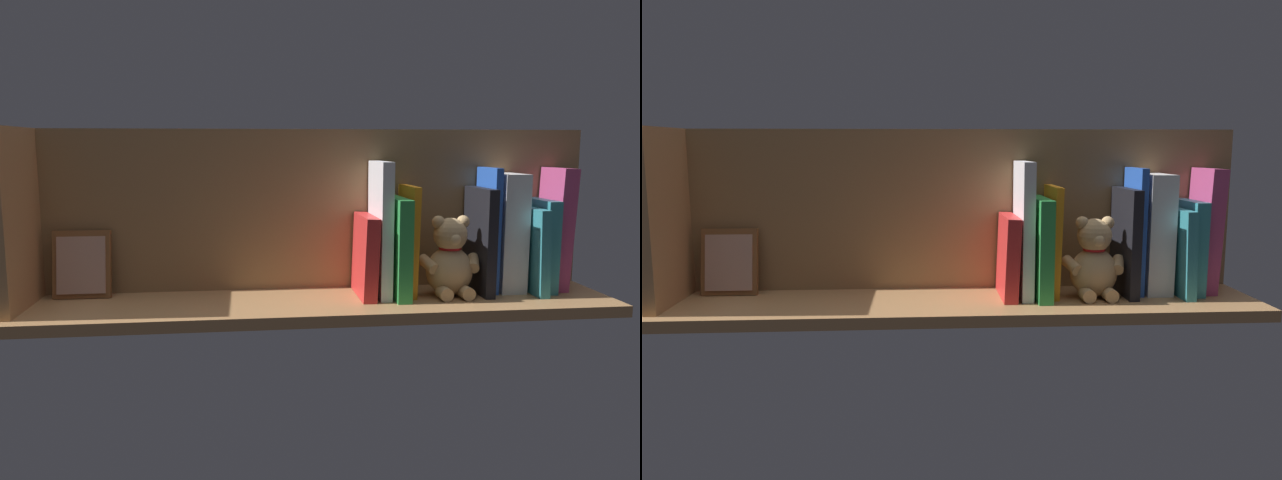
% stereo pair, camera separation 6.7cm
% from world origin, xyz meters
% --- Properties ---
extents(ground_plane, '(1.15, 0.25, 0.02)m').
position_xyz_m(ground_plane, '(0.00, 0.00, -0.01)').
color(ground_plane, '#A87A4C').
extents(shelf_back_panel, '(1.15, 0.02, 0.33)m').
position_xyz_m(shelf_back_panel, '(0.00, -0.10, 0.17)').
color(shelf_back_panel, olive).
rests_on(shelf_back_panel, ground_plane).
extents(shelf_side_divider, '(0.02, 0.19, 0.33)m').
position_xyz_m(shelf_side_divider, '(0.55, 0.00, 0.17)').
color(shelf_side_divider, '#A87A4C').
rests_on(shelf_side_divider, ground_plane).
extents(book_0, '(0.04, 0.10, 0.25)m').
position_xyz_m(book_0, '(-0.50, -0.04, 0.13)').
color(book_0, '#B23F72').
rests_on(book_0, ground_plane).
extents(book_1, '(0.03, 0.12, 0.19)m').
position_xyz_m(book_1, '(-0.46, -0.03, 0.09)').
color(book_1, teal).
rests_on(book_1, ground_plane).
extents(book_2, '(0.03, 0.15, 0.17)m').
position_xyz_m(book_2, '(-0.43, -0.02, 0.09)').
color(book_2, teal).
rests_on(book_2, ground_plane).
extents(dictionary_thick_white, '(0.05, 0.11, 0.24)m').
position_xyz_m(dictionary_thick_white, '(-0.39, -0.04, 0.12)').
color(dictionary_thick_white, white).
rests_on(dictionary_thick_white, ground_plane).
extents(book_3, '(0.01, 0.11, 0.25)m').
position_xyz_m(book_3, '(-0.35, -0.04, 0.13)').
color(book_3, blue).
rests_on(book_3, ground_plane).
extents(book_4, '(0.02, 0.14, 0.21)m').
position_xyz_m(book_4, '(-0.33, -0.02, 0.11)').
color(book_4, black).
rests_on(book_4, ground_plane).
extents(teddy_bear, '(0.13, 0.10, 0.16)m').
position_xyz_m(teddy_bear, '(-0.26, -0.00, 0.07)').
color(teddy_bear, tan).
rests_on(teddy_bear, ground_plane).
extents(book_5, '(0.02, 0.13, 0.22)m').
position_xyz_m(book_5, '(-0.18, -0.03, 0.11)').
color(book_5, orange).
rests_on(book_5, ground_plane).
extents(book_6, '(0.03, 0.16, 0.20)m').
position_xyz_m(book_6, '(-0.15, -0.01, 0.10)').
color(book_6, green).
rests_on(book_6, ground_plane).
extents(book_7, '(0.02, 0.14, 0.27)m').
position_xyz_m(book_7, '(-0.12, -0.02, 0.13)').
color(book_7, silver).
rests_on(book_7, ground_plane).
extents(book_8, '(0.03, 0.15, 0.16)m').
position_xyz_m(book_8, '(-0.09, -0.02, 0.08)').
color(book_8, red).
rests_on(book_8, ground_plane).
extents(picture_frame_leaning, '(0.11, 0.04, 0.13)m').
position_xyz_m(picture_frame_leaning, '(0.46, -0.07, 0.07)').
color(picture_frame_leaning, brown).
rests_on(picture_frame_leaning, ground_plane).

